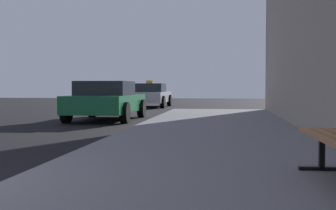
% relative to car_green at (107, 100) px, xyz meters
% --- Properties ---
extents(car_green, '(2.03, 4.21, 1.27)m').
position_rel_car_green_xyz_m(car_green, '(0.00, 0.00, 0.00)').
color(car_green, '#196638').
rests_on(car_green, ground_plane).
extents(car_silver, '(1.96, 4.35, 1.43)m').
position_rel_car_green_xyz_m(car_silver, '(-0.17, 9.69, 0.00)').
color(car_silver, '#B7B7BF').
rests_on(car_silver, ground_plane).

